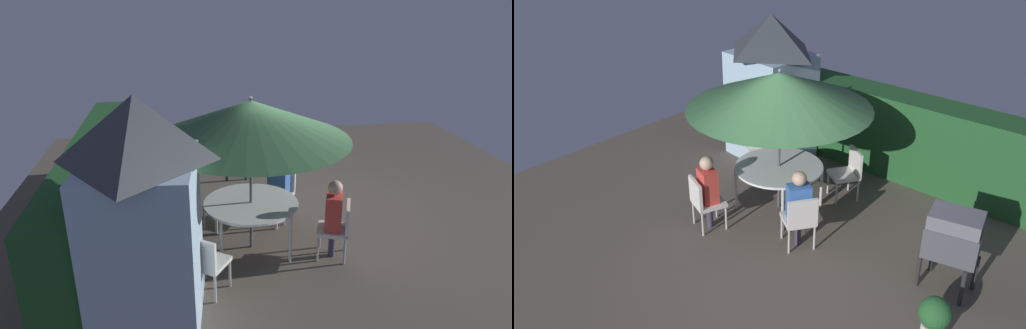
# 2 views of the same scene
# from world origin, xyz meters

# --- Properties ---
(ground_plane) EXTENTS (11.00, 11.00, 0.00)m
(ground_plane) POSITION_xyz_m (0.00, 0.00, 0.00)
(ground_plane) COLOR brown
(hedge_backdrop) EXTENTS (5.88, 0.72, 1.57)m
(hedge_backdrop) POSITION_xyz_m (0.00, 3.50, 0.78)
(hedge_backdrop) COLOR #1E4C23
(hedge_backdrop) RESTS_ON ground
(garden_shed) EXTENTS (1.65, 1.46, 2.85)m
(garden_shed) POSITION_xyz_m (-2.36, 2.56, 1.46)
(garden_shed) COLOR #9EBCD1
(garden_shed) RESTS_ON ground
(patio_table) EXTENTS (1.47, 1.47, 0.79)m
(patio_table) POSITION_xyz_m (-0.90, 1.07, 0.74)
(patio_table) COLOR white
(patio_table) RESTS_ON ground
(patio_umbrella) EXTENTS (2.96, 2.96, 2.46)m
(patio_umbrella) POSITION_xyz_m (-0.90, 1.07, 2.11)
(patio_umbrella) COLOR #4C4C51
(patio_umbrella) RESTS_ON ground
(bbq_grill) EXTENTS (0.79, 0.64, 1.20)m
(bbq_grill) POSITION_xyz_m (2.18, 0.97, 0.85)
(bbq_grill) COLOR #47474C
(bbq_grill) RESTS_ON ground
(chair_near_shed) EXTENTS (0.60, 0.60, 0.90)m
(chair_near_shed) POSITION_xyz_m (-1.38, -0.19, 0.52)
(chair_near_shed) COLOR silver
(chair_near_shed) RESTS_ON ground
(chair_far_side) EXTENTS (0.64, 0.64, 0.90)m
(chair_far_side) POSITION_xyz_m (0.09, 0.39, 0.52)
(chair_far_side) COLOR silver
(chair_far_side) RESTS_ON ground
(chair_toward_hedge) EXTENTS (0.64, 0.64, 0.90)m
(chair_toward_hedge) POSITION_xyz_m (-0.21, 2.13, 0.52)
(chair_toward_hedge) COLOR silver
(chair_toward_hedge) RESTS_ON ground
(chair_toward_house) EXTENTS (0.64, 0.64, 0.90)m
(chair_toward_house) POSITION_xyz_m (-2.01, 1.85, 0.52)
(chair_toward_house) COLOR silver
(chair_toward_house) RESTS_ON ground
(potted_plant_by_shed) EXTENTS (0.40, 0.40, 0.63)m
(potted_plant_by_shed) POSITION_xyz_m (2.48, -0.05, 0.35)
(potted_plant_by_shed) COLOR silver
(potted_plant_by_shed) RESTS_ON ground
(person_in_red) EXTENTS (0.40, 0.35, 1.26)m
(person_in_red) POSITION_xyz_m (-1.35, -0.11, 0.78)
(person_in_red) COLOR #CC3D33
(person_in_red) RESTS_ON ground
(person_in_blue) EXTENTS (0.39, 0.42, 1.26)m
(person_in_blue) POSITION_xyz_m (0.02, 0.44, 0.78)
(person_in_blue) COLOR #3866B2
(person_in_blue) RESTS_ON ground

